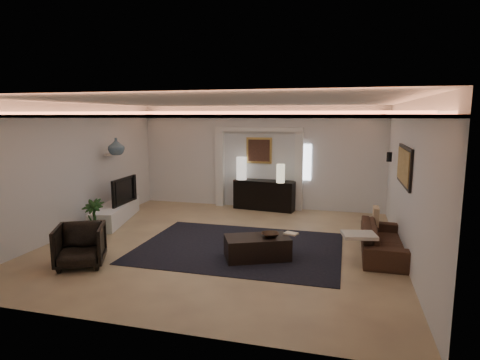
% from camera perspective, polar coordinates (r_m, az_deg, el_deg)
% --- Properties ---
extents(floor, '(7.00, 7.00, 0.00)m').
position_cam_1_polar(floor, '(8.46, -2.38, -8.97)').
color(floor, tan).
rests_on(floor, ground).
extents(ceiling, '(7.00, 7.00, 0.00)m').
position_cam_1_polar(ceiling, '(8.04, -2.52, 11.08)').
color(ceiling, white).
rests_on(ceiling, ground).
extents(wall_back, '(7.00, 0.00, 7.00)m').
position_cam_1_polar(wall_back, '(11.49, 2.76, 3.24)').
color(wall_back, silver).
rests_on(wall_back, ground).
extents(wall_front, '(7.00, 0.00, 7.00)m').
position_cam_1_polar(wall_front, '(4.96, -14.62, -4.89)').
color(wall_front, silver).
rests_on(wall_front, ground).
extents(wall_left, '(0.00, 7.00, 7.00)m').
position_cam_1_polar(wall_left, '(9.75, -22.50, 1.51)').
color(wall_left, silver).
rests_on(wall_left, ground).
extents(wall_right, '(0.00, 7.00, 7.00)m').
position_cam_1_polar(wall_right, '(7.84, 22.77, -0.21)').
color(wall_right, silver).
rests_on(wall_right, ground).
extents(cove_soffit, '(7.00, 7.00, 0.04)m').
position_cam_1_polar(cove_soffit, '(8.04, -2.51, 9.08)').
color(cove_soffit, silver).
rests_on(cove_soffit, ceiling).
extents(daylight_slit, '(0.25, 0.03, 1.00)m').
position_cam_1_polar(daylight_slit, '(11.28, 9.46, 2.51)').
color(daylight_slit, white).
rests_on(daylight_slit, wall_back).
extents(area_rug, '(4.00, 3.00, 0.01)m').
position_cam_1_polar(area_rug, '(8.17, -0.09, -9.58)').
color(area_rug, black).
rests_on(area_rug, ground).
extents(pilaster_left, '(0.22, 0.20, 2.20)m').
position_cam_1_polar(pilaster_left, '(11.73, -2.86, 1.64)').
color(pilaster_left, silver).
rests_on(pilaster_left, ground).
extents(pilaster_right, '(0.22, 0.20, 2.20)m').
position_cam_1_polar(pilaster_right, '(11.25, 8.37, 1.23)').
color(pilaster_right, silver).
rests_on(pilaster_right, ground).
extents(alcove_header, '(2.52, 0.20, 0.12)m').
position_cam_1_polar(alcove_header, '(11.34, 2.68, 7.22)').
color(alcove_header, silver).
rests_on(alcove_header, wall_back).
extents(painting_frame, '(0.74, 0.04, 0.74)m').
position_cam_1_polar(painting_frame, '(11.44, 2.73, 4.22)').
color(painting_frame, tan).
rests_on(painting_frame, wall_back).
extents(painting_canvas, '(0.62, 0.02, 0.62)m').
position_cam_1_polar(painting_canvas, '(11.42, 2.71, 4.21)').
color(painting_canvas, '#4C2D1E').
rests_on(painting_canvas, wall_back).
extents(art_panel_frame, '(0.04, 1.64, 0.74)m').
position_cam_1_polar(art_panel_frame, '(8.10, 22.39, 1.88)').
color(art_panel_frame, black).
rests_on(art_panel_frame, wall_right).
extents(art_panel_gold, '(0.02, 1.50, 0.62)m').
position_cam_1_polar(art_panel_gold, '(8.09, 22.22, 1.89)').
color(art_panel_gold, tan).
rests_on(art_panel_gold, wall_right).
extents(wall_sconce, '(0.12, 0.12, 0.22)m').
position_cam_1_polar(wall_sconce, '(9.97, 20.49, 3.11)').
color(wall_sconce, black).
rests_on(wall_sconce, wall_right).
extents(wall_niche, '(0.10, 0.55, 0.04)m').
position_cam_1_polar(wall_niche, '(10.83, -17.84, 3.52)').
color(wall_niche, silver).
rests_on(wall_niche, wall_left).
extents(console, '(1.76, 0.74, 0.86)m').
position_cam_1_polar(console, '(11.36, 3.53, -2.19)').
color(console, black).
rests_on(console, ground).
extents(lamp_left, '(0.37, 0.37, 0.64)m').
position_cam_1_polar(lamp_left, '(11.40, 0.22, 1.38)').
color(lamp_left, silver).
rests_on(lamp_left, console).
extents(lamp_right, '(0.30, 0.30, 0.51)m').
position_cam_1_polar(lamp_right, '(10.90, 5.81, 0.98)').
color(lamp_right, '#F3EABF').
rests_on(lamp_right, console).
extents(media_ledge, '(1.12, 2.38, 0.43)m').
position_cam_1_polar(media_ledge, '(10.58, -17.29, -4.41)').
color(media_ledge, white).
rests_on(media_ledge, ground).
extents(tv, '(1.16, 0.20, 0.67)m').
position_cam_1_polar(tv, '(10.47, -16.70, -1.40)').
color(tv, black).
rests_on(tv, media_ledge).
extents(figurine, '(0.14, 0.14, 0.38)m').
position_cam_1_polar(figurine, '(11.26, -14.92, -1.34)').
color(figurine, '#472D1B').
rests_on(figurine, media_ledge).
extents(ginger_jar, '(0.43, 0.43, 0.42)m').
position_cam_1_polar(ginger_jar, '(10.37, -17.23, 4.59)').
color(ginger_jar, slate).
rests_on(ginger_jar, wall_niche).
extents(plant, '(0.51, 0.51, 0.86)m').
position_cam_1_polar(plant, '(9.18, -20.15, -5.28)').
color(plant, '#163814').
rests_on(plant, ground).
extents(sofa, '(1.97, 0.79, 0.57)m').
position_cam_1_polar(sofa, '(8.16, 19.69, -8.07)').
color(sofa, '#423020').
rests_on(sofa, ground).
extents(throw_blanket, '(0.65, 0.57, 0.06)m').
position_cam_1_polar(throw_blanket, '(7.41, 16.60, -7.53)').
color(throw_blanket, beige).
rests_on(throw_blanket, sofa).
extents(throw_pillow, '(0.12, 0.39, 0.39)m').
position_cam_1_polar(throw_pillow, '(8.86, 18.77, -4.92)').
color(throw_pillow, tan).
rests_on(throw_pillow, sofa).
extents(coffee_table, '(1.32, 1.06, 0.43)m').
position_cam_1_polar(coffee_table, '(7.52, 2.45, -9.66)').
color(coffee_table, black).
rests_on(coffee_table, ground).
extents(bowl, '(0.42, 0.42, 0.08)m').
position_cam_1_polar(bowl, '(7.45, 4.33, -7.87)').
color(bowl, black).
rests_on(bowl, coffee_table).
extents(magazine, '(0.29, 0.25, 0.03)m').
position_cam_1_polar(magazine, '(7.65, 7.28, -7.65)').
color(magazine, '#F6E1BB').
rests_on(magazine, coffee_table).
extents(armchair, '(1.07, 1.08, 0.74)m').
position_cam_1_polar(armchair, '(7.66, -21.80, -8.66)').
color(armchair, '#30241E').
rests_on(armchair, ground).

